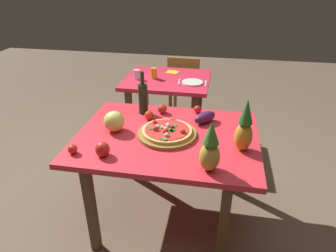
% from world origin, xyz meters
% --- Properties ---
extents(ground_plane, '(10.00, 10.00, 0.00)m').
position_xyz_m(ground_plane, '(0.00, 0.00, 0.00)').
color(ground_plane, brown).
extents(display_table, '(1.31, 0.99, 0.76)m').
position_xyz_m(display_table, '(0.00, 0.00, 0.67)').
color(display_table, '#50341F').
rests_on(display_table, ground_plane).
extents(background_table, '(0.92, 0.79, 0.76)m').
position_xyz_m(background_table, '(-0.23, 1.24, 0.64)').
color(background_table, '#50341F').
rests_on(background_table, ground_plane).
extents(dining_chair, '(0.42, 0.42, 0.85)m').
position_xyz_m(dining_chair, '(-0.12, 1.86, 0.48)').
color(dining_chair, olive).
rests_on(dining_chair, ground_plane).
extents(pizza_board, '(0.43, 0.43, 0.02)m').
position_xyz_m(pizza_board, '(-0.00, -0.01, 0.77)').
color(pizza_board, olive).
rests_on(pizza_board, display_table).
extents(pizza, '(0.36, 0.36, 0.06)m').
position_xyz_m(pizza, '(-0.00, -0.01, 0.80)').
color(pizza, '#E6A95F').
rests_on(pizza, pizza_board).
extents(wine_bottle, '(0.08, 0.08, 0.35)m').
position_xyz_m(wine_bottle, '(-0.26, 0.33, 0.89)').
color(wine_bottle, black).
rests_on(wine_bottle, display_table).
extents(pineapple_left, '(0.11, 0.11, 0.37)m').
position_xyz_m(pineapple_left, '(0.53, -0.10, 0.92)').
color(pineapple_left, '#B88B23').
rests_on(pineapple_left, display_table).
extents(pineapple_right, '(0.12, 0.12, 0.32)m').
position_xyz_m(pineapple_right, '(0.32, -0.37, 0.90)').
color(pineapple_right, '#B59135').
rests_on(pineapple_right, display_table).
extents(melon, '(0.15, 0.15, 0.15)m').
position_xyz_m(melon, '(-0.40, -0.01, 0.83)').
color(melon, '#DAD863').
rests_on(melon, display_table).
extents(bell_pepper, '(0.09, 0.09, 0.10)m').
position_xyz_m(bell_pepper, '(-0.36, -0.34, 0.80)').
color(bell_pepper, red).
rests_on(bell_pepper, display_table).
extents(eggplant, '(0.20, 0.21, 0.09)m').
position_xyz_m(eggplant, '(0.25, 0.25, 0.80)').
color(eggplant, '#4C1B4E').
rests_on(eggplant, display_table).
extents(tomato_beside_pepper, '(0.08, 0.08, 0.08)m').
position_xyz_m(tomato_beside_pepper, '(-0.11, 0.36, 0.80)').
color(tomato_beside_pepper, red).
rests_on(tomato_beside_pepper, display_table).
extents(tomato_by_bottle, '(0.06, 0.06, 0.06)m').
position_xyz_m(tomato_by_bottle, '(0.18, 0.41, 0.79)').
color(tomato_by_bottle, red).
rests_on(tomato_by_bottle, display_table).
extents(tomato_at_corner, '(0.06, 0.06, 0.06)m').
position_xyz_m(tomato_at_corner, '(-0.56, -0.35, 0.79)').
color(tomato_at_corner, red).
rests_on(tomato_at_corner, display_table).
extents(tomato_near_board, '(0.07, 0.07, 0.07)m').
position_xyz_m(tomato_near_board, '(-0.19, 0.22, 0.79)').
color(tomato_near_board, red).
rests_on(tomato_near_board, display_table).
extents(drinking_glass_juice, '(0.07, 0.07, 0.12)m').
position_xyz_m(drinking_glass_juice, '(-0.37, 1.21, 0.81)').
color(drinking_glass_juice, '#F2A41E').
rests_on(drinking_glass_juice, background_table).
extents(drinking_glass_water, '(0.07, 0.07, 0.10)m').
position_xyz_m(drinking_glass_water, '(-0.55, 1.15, 0.81)').
color(drinking_glass_water, silver).
rests_on(drinking_glass_water, background_table).
extents(dinner_plate, '(0.22, 0.22, 0.02)m').
position_xyz_m(dinner_plate, '(0.06, 1.13, 0.76)').
color(dinner_plate, white).
rests_on(dinner_plate, background_table).
extents(fork_utensil, '(0.03, 0.18, 0.01)m').
position_xyz_m(fork_utensil, '(-0.08, 1.13, 0.76)').
color(fork_utensil, silver).
rests_on(fork_utensil, background_table).
extents(knife_utensil, '(0.02, 0.18, 0.01)m').
position_xyz_m(knife_utensil, '(0.20, 1.13, 0.76)').
color(knife_utensil, silver).
rests_on(knife_utensil, background_table).
extents(napkin_folded, '(0.16, 0.15, 0.01)m').
position_xyz_m(napkin_folded, '(-0.21, 1.45, 0.76)').
color(napkin_folded, yellow).
rests_on(napkin_folded, background_table).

